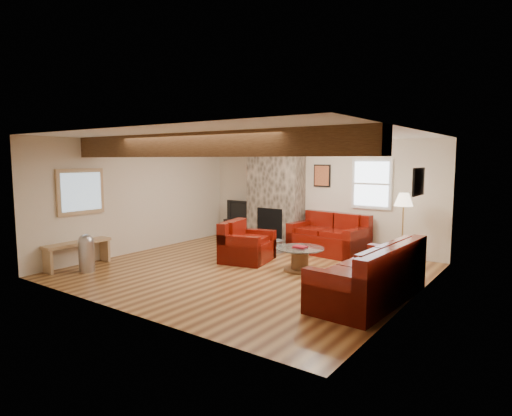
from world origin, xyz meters
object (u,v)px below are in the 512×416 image
(coffee_table, at_px, (300,259))
(television, at_px, (243,210))
(loveseat, at_px, (328,234))
(tv_cabinet, at_px, (243,229))
(sofa_three, at_px, (369,271))
(armchair_red, at_px, (247,241))
(floor_lamp, at_px, (404,204))

(coffee_table, relative_size, television, 1.02)
(loveseat, bearing_deg, coffee_table, -74.74)
(television, bearing_deg, tv_cabinet, 0.00)
(loveseat, xyz_separation_m, television, (-2.61, 0.30, 0.31))
(loveseat, relative_size, coffee_table, 1.83)
(sofa_three, relative_size, loveseat, 1.35)
(loveseat, bearing_deg, tv_cabinet, -179.54)
(tv_cabinet, height_order, television, television)
(coffee_table, xyz_separation_m, tv_cabinet, (-2.85, 1.99, 0.03))
(armchair_red, height_order, tv_cabinet, armchair_red)
(coffee_table, bearing_deg, tv_cabinet, 145.15)
(coffee_table, height_order, tv_cabinet, tv_cabinet)
(sofa_three, relative_size, coffee_table, 2.48)
(tv_cabinet, bearing_deg, television, 0.00)
(tv_cabinet, distance_m, television, 0.50)
(armchair_red, bearing_deg, floor_lamp, -71.12)
(coffee_table, bearing_deg, television, 145.15)
(coffee_table, relative_size, tv_cabinet, 0.90)
(tv_cabinet, height_order, floor_lamp, floor_lamp)
(loveseat, height_order, coffee_table, loveseat)
(television, bearing_deg, coffee_table, -34.85)
(loveseat, relative_size, television, 1.87)
(loveseat, distance_m, armchair_red, 1.93)
(loveseat, xyz_separation_m, tv_cabinet, (-2.61, 0.30, -0.19))
(sofa_three, relative_size, tv_cabinet, 2.25)
(loveseat, height_order, tv_cabinet, loveseat)
(sofa_three, distance_m, tv_cabinet, 5.34)
(floor_lamp, bearing_deg, television, 175.52)
(armchair_red, relative_size, television, 1.14)
(sofa_three, height_order, television, television)
(sofa_three, xyz_separation_m, loveseat, (-1.91, 2.54, 0.01))
(loveseat, height_order, television, television)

